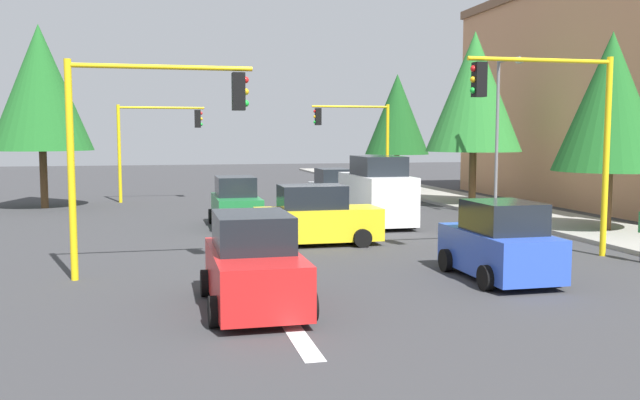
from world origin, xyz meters
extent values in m
plane|color=#353538|center=(0.00, 0.00, 0.00)|extent=(120.00, 120.00, 0.00)
cube|color=gray|center=(-5.00, 10.50, 0.07)|extent=(80.00, 4.00, 0.15)
cube|color=silver|center=(12.30, -3.00, 0.01)|extent=(2.20, 0.36, 0.01)
cone|color=silver|center=(11.00, -3.00, 0.01)|extent=(0.01, 1.10, 1.10)
cylinder|color=yellow|center=(6.00, -7.50, 2.73)|extent=(0.18, 0.18, 5.45)
cylinder|color=yellow|center=(6.00, -5.25, 5.30)|extent=(0.12, 4.50, 0.12)
cube|color=black|center=(6.00, -3.36, 4.72)|extent=(0.36, 0.32, 0.96)
sphere|color=red|center=(6.00, -3.18, 5.02)|extent=(0.18, 0.18, 0.18)
sphere|color=yellow|center=(6.00, -3.18, 4.72)|extent=(0.18, 0.18, 0.18)
sphere|color=green|center=(6.00, -3.18, 4.42)|extent=(0.18, 0.18, 0.18)
cylinder|color=yellow|center=(-14.00, 7.50, 2.68)|extent=(0.18, 0.18, 5.37)
cylinder|color=yellow|center=(-14.00, 5.25, 5.22)|extent=(0.12, 4.50, 0.12)
cube|color=black|center=(-14.00, 3.36, 4.64)|extent=(0.36, 0.32, 0.96)
sphere|color=red|center=(-14.00, 3.18, 4.94)|extent=(0.18, 0.18, 0.18)
sphere|color=yellow|center=(-14.00, 3.18, 4.64)|extent=(0.18, 0.18, 0.18)
sphere|color=green|center=(-14.00, 3.18, 4.34)|extent=(0.18, 0.18, 0.18)
cylinder|color=yellow|center=(6.00, 7.50, 2.94)|extent=(0.18, 0.18, 5.88)
cylinder|color=yellow|center=(6.00, 5.25, 5.73)|extent=(0.12, 4.50, 0.12)
cube|color=black|center=(6.00, 3.36, 5.15)|extent=(0.36, 0.32, 0.96)
sphere|color=red|center=(6.00, 3.18, 5.45)|extent=(0.18, 0.18, 0.18)
sphere|color=yellow|center=(6.00, 3.18, 5.15)|extent=(0.18, 0.18, 0.18)
sphere|color=green|center=(6.00, 3.18, 4.85)|extent=(0.18, 0.18, 0.18)
cylinder|color=yellow|center=(-14.00, -7.50, 2.60)|extent=(0.18, 0.18, 5.21)
cylinder|color=yellow|center=(-14.00, -5.25, 5.06)|extent=(0.12, 4.50, 0.12)
cube|color=black|center=(-14.00, -3.36, 4.48)|extent=(0.36, 0.32, 0.96)
sphere|color=red|center=(-14.00, -3.18, 4.78)|extent=(0.18, 0.18, 0.18)
sphere|color=yellow|center=(-14.00, -3.18, 4.48)|extent=(0.18, 0.18, 0.18)
sphere|color=green|center=(-14.00, -3.18, 4.18)|extent=(0.18, 0.18, 0.18)
cylinder|color=slate|center=(-4.00, 9.20, 3.50)|extent=(0.14, 0.14, 7.00)
cylinder|color=slate|center=(-3.10, 9.20, 6.80)|extent=(1.80, 0.10, 0.10)
ellipsoid|color=silver|center=(-2.20, 9.20, 6.65)|extent=(0.56, 0.28, 0.20)
cylinder|color=brown|center=(-8.00, 10.00, 1.49)|extent=(0.36, 0.36, 2.98)
cone|color=#28752D|center=(-8.00, 10.00, 5.76)|extent=(4.77, 4.77, 5.96)
cylinder|color=brown|center=(-12.00, -11.00, 1.53)|extent=(0.36, 0.36, 3.05)
cone|color=#1E6023|center=(-12.00, -11.00, 5.91)|extent=(4.89, 4.89, 6.11)
cylinder|color=brown|center=(2.00, 10.50, 1.25)|extent=(0.36, 0.36, 2.50)
cone|color=#1E6023|center=(2.00, 10.50, 4.81)|extent=(4.00, 4.00, 5.01)
cylinder|color=brown|center=(-18.00, 9.50, 1.28)|extent=(0.36, 0.36, 2.57)
cone|color=#19511E|center=(-18.00, 9.50, 4.93)|extent=(4.11, 4.11, 5.13)
cube|color=white|center=(-2.33, 3.07, 1.09)|extent=(4.80, 1.90, 1.85)
cube|color=black|center=(-2.09, 3.07, 2.40)|extent=(2.50, 1.67, 0.76)
cylinder|color=black|center=(-3.82, 2.06, 0.30)|extent=(0.60, 0.20, 0.60)
cylinder|color=black|center=(-3.82, 4.08, 0.30)|extent=(0.60, 0.20, 0.60)
cylinder|color=black|center=(-0.85, 2.06, 0.30)|extent=(0.60, 0.20, 0.60)
cylinder|color=black|center=(-0.85, 4.08, 0.30)|extent=(0.60, 0.20, 0.60)
cube|color=#1E7238|center=(-2.97, -2.50, 0.69)|extent=(3.94, 1.67, 1.05)
cube|color=black|center=(-3.17, -2.50, 1.60)|extent=(2.05, 1.47, 0.76)
cylinder|color=black|center=(-1.75, -1.61, 0.30)|extent=(0.60, 0.20, 0.60)
cylinder|color=black|center=(-1.75, -3.40, 0.30)|extent=(0.60, 0.20, 0.60)
cylinder|color=black|center=(-4.20, -1.61, 0.30)|extent=(0.60, 0.20, 0.60)
cylinder|color=black|center=(-4.20, -3.40, 0.30)|extent=(0.60, 0.20, 0.60)
cube|color=blue|center=(8.25, 2.88, 0.69)|extent=(3.68, 1.71, 1.05)
cube|color=black|center=(8.44, 2.88, 1.60)|extent=(1.91, 1.50, 0.76)
cylinder|color=black|center=(7.11, 1.97, 0.30)|extent=(0.60, 0.20, 0.60)
cylinder|color=black|center=(7.11, 3.80, 0.30)|extent=(0.60, 0.20, 0.60)
cylinder|color=black|center=(9.39, 1.97, 0.30)|extent=(0.60, 0.20, 0.60)
cylinder|color=black|center=(9.39, 3.80, 0.30)|extent=(0.60, 0.20, 0.60)
cube|color=yellow|center=(2.00, -0.34, 0.69)|extent=(1.69, 4.07, 1.05)
cube|color=black|center=(2.00, -0.54, 1.60)|extent=(1.49, 2.12, 0.76)
cylinder|color=black|center=(1.09, 0.93, 0.30)|extent=(0.20, 0.60, 0.60)
cylinder|color=black|center=(2.91, 0.93, 0.30)|extent=(0.20, 0.60, 0.60)
cylinder|color=black|center=(1.09, -1.60, 0.30)|extent=(0.20, 0.60, 0.60)
cylinder|color=black|center=(2.91, -1.60, 0.30)|extent=(0.20, 0.60, 0.60)
cube|color=red|center=(9.73, -3.50, 0.69)|extent=(4.11, 1.75, 1.05)
cube|color=black|center=(9.53, -3.50, 1.60)|extent=(2.14, 1.54, 0.76)
cylinder|color=black|center=(11.01, -2.56, 0.30)|extent=(0.60, 0.20, 0.60)
cylinder|color=black|center=(11.01, -4.43, 0.30)|extent=(0.60, 0.20, 0.60)
cylinder|color=black|center=(8.46, -2.56, 0.30)|extent=(0.60, 0.20, 0.60)
cylinder|color=black|center=(8.46, -4.43, 0.30)|extent=(0.60, 0.20, 0.60)
cube|color=#B2B5BA|center=(-8.62, 2.82, 0.69)|extent=(3.86, 1.62, 1.05)
cube|color=black|center=(-8.43, 2.82, 1.60)|extent=(2.01, 1.43, 0.76)
cylinder|color=black|center=(-9.82, 1.95, 0.30)|extent=(0.60, 0.20, 0.60)
cylinder|color=black|center=(-9.82, 3.69, 0.30)|extent=(0.60, 0.20, 0.60)
cylinder|color=black|center=(-7.43, 1.95, 0.30)|extent=(0.60, 0.20, 0.60)
cylinder|color=black|center=(-7.43, 3.69, 0.30)|extent=(0.60, 0.20, 0.60)
camera|label=1|loc=(23.66, -5.33, 3.62)|focal=38.15mm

